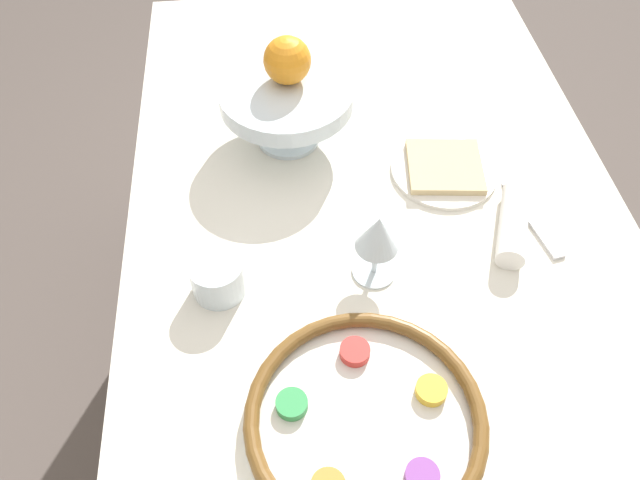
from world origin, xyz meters
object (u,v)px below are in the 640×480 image
object	(u,v)px
napkin_roll	(513,224)
cup_mid	(218,277)
seder_plate	(365,420)
orange_fruit	(287,60)
wine_glass	(378,236)
bread_plate	(444,169)
fruit_stand	(287,99)

from	to	relation	value
napkin_roll	cup_mid	size ratio (longest dim) A/B	2.02
seder_plate	orange_fruit	world-z (taller)	orange_fruit
cup_mid	wine_glass	bearing A→B (deg)	-88.26
seder_plate	napkin_roll	distance (m)	0.39
orange_fruit	napkin_roll	size ratio (longest dim) A/B	0.50
orange_fruit	bread_plate	bearing A→B (deg)	-117.73
cup_mid	napkin_roll	bearing A→B (deg)	-82.51
wine_glass	fruit_stand	distance (m)	0.32
fruit_stand	napkin_roll	xyz separation A→B (m)	(-0.25, -0.33, -0.07)
cup_mid	orange_fruit	bearing A→B (deg)	-21.05
bread_plate	napkin_roll	size ratio (longest dim) A/B	1.14
napkin_roll	bread_plate	bearing A→B (deg)	27.21
fruit_stand	bread_plate	distance (m)	0.29
seder_plate	napkin_roll	xyz separation A→B (m)	(0.28, -0.27, 0.01)
fruit_stand	bread_plate	bearing A→B (deg)	-113.47
wine_glass	orange_fruit	bearing A→B (deg)	16.90
seder_plate	napkin_roll	bearing A→B (deg)	-43.85
wine_glass	napkin_roll	distance (m)	0.24
napkin_roll	cup_mid	xyz separation A→B (m)	(-0.06, 0.45, 0.01)
bread_plate	cup_mid	size ratio (longest dim) A/B	2.31
seder_plate	cup_mid	distance (m)	0.29
orange_fruit	wine_glass	bearing A→B (deg)	-163.10
bread_plate	cup_mid	world-z (taller)	cup_mid
fruit_stand	cup_mid	bearing A→B (deg)	158.51
orange_fruit	bread_plate	distance (m)	0.32
cup_mid	seder_plate	bearing A→B (deg)	-141.56
wine_glass	cup_mid	distance (m)	0.23
fruit_stand	cup_mid	xyz separation A→B (m)	(-0.31, 0.12, -0.06)
fruit_stand	bread_plate	world-z (taller)	fruit_stand
seder_plate	napkin_roll	size ratio (longest dim) A/B	1.92
seder_plate	wine_glass	bearing A→B (deg)	-11.86
seder_plate	cup_mid	xyz separation A→B (m)	(0.22, 0.18, 0.01)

